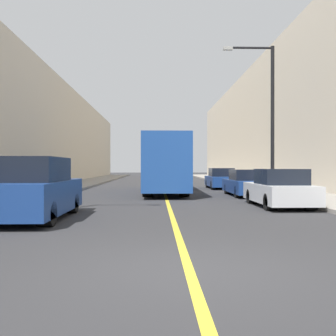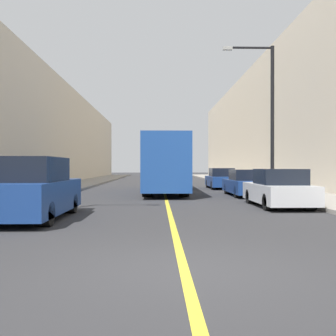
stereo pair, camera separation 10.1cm
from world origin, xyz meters
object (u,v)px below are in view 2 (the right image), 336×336
object	(u,v)px
bus	(164,164)
car_right_far	(221,179)
parked_suv_left	(33,191)
car_right_mid	(246,184)
car_right_near	(279,190)
street_lamp_right	(268,109)

from	to	relation	value
bus	car_right_far	bearing A→B (deg)	42.71
parked_suv_left	car_right_mid	world-z (taller)	parked_suv_left
parked_suv_left	car_right_mid	xyz separation A→B (m)	(8.63, 9.32, -0.22)
parked_suv_left	car_right_near	size ratio (longest dim) A/B	1.11
parked_suv_left	car_right_far	world-z (taller)	parked_suv_left
car_right_mid	parked_suv_left	bearing A→B (deg)	-132.82
bus	car_right_near	xyz separation A→B (m)	(4.41, -9.06, -1.10)
bus	street_lamp_right	size ratio (longest dim) A/B	1.50
car_right_near	street_lamp_right	bearing A→B (deg)	78.43
parked_suv_left	car_right_mid	distance (m)	12.70
bus	car_right_far	size ratio (longest dim) A/B	2.74
car_right_mid	car_right_far	bearing A→B (deg)	91.76
car_right_near	car_right_mid	distance (m)	5.83
car_right_mid	car_right_far	xyz separation A→B (m)	(-0.22, 7.11, 0.02)
car_right_mid	car_right_far	world-z (taller)	car_right_far
car_right_near	car_right_far	distance (m)	12.93
car_right_near	car_right_far	bearing A→B (deg)	90.93
bus	car_right_far	distance (m)	5.82
parked_suv_left	street_lamp_right	distance (m)	13.80
parked_suv_left	car_right_near	distance (m)	9.31
parked_suv_left	car_right_mid	bearing A→B (deg)	47.18
car_right_mid	car_right_near	bearing A→B (deg)	-90.09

